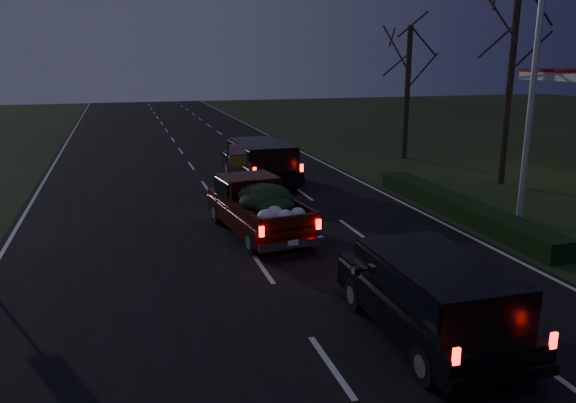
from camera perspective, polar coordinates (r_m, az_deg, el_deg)
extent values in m
plane|color=black|center=(14.75, -2.58, -6.86)|extent=(120.00, 120.00, 0.00)
cube|color=black|center=(14.75, -2.59, -6.82)|extent=(14.00, 120.00, 0.02)
cube|color=black|center=(20.39, 17.00, -0.58)|extent=(1.00, 10.00, 0.60)
cylinder|color=silver|center=(20.00, 23.63, 10.79)|extent=(0.20, 0.20, 9.00)
cylinder|color=black|center=(25.78, 21.61, 10.96)|extent=(0.28, 0.28, 8.50)
cylinder|color=black|center=(31.15, 12.01, 10.67)|extent=(0.28, 0.28, 7.00)
cube|color=#3F0C08|center=(17.53, -3.15, -1.47)|extent=(2.45, 4.88, 0.52)
cube|color=#3F0C08|center=(18.12, -4.13, 1.33)|extent=(1.91, 1.70, 0.84)
cube|color=black|center=(18.10, -4.13, 1.62)|extent=(1.99, 1.62, 0.52)
cube|color=#3F0C08|center=(16.36, -1.65, -1.59)|extent=(2.05, 2.82, 0.06)
ellipsoid|color=black|center=(16.69, -2.12, 0.23)|extent=(1.70, 1.86, 0.56)
cylinder|color=gray|center=(16.94, -5.88, 2.65)|extent=(0.03, 0.03, 1.87)
cube|color=red|center=(16.88, -5.13, 5.30)|extent=(0.49, 0.08, 0.32)
cube|color=gold|center=(16.94, -5.10, 4.05)|extent=(0.49, 0.08, 0.32)
cube|color=black|center=(24.63, -2.90, 3.42)|extent=(2.43, 5.32, 0.65)
cube|color=black|center=(24.24, -2.73, 5.03)|extent=(2.23, 3.90, 0.87)
cube|color=black|center=(24.23, -2.74, 5.23)|extent=(2.34, 3.80, 0.52)
cube|color=black|center=(11.48, 13.99, -10.42)|extent=(1.99, 4.71, 0.59)
cube|color=black|center=(11.03, 14.83, -7.77)|extent=(1.86, 3.44, 0.78)
cube|color=black|center=(11.00, 14.86, -7.39)|extent=(1.96, 3.34, 0.47)
cube|color=black|center=(11.54, 6.88, -6.99)|extent=(0.10, 0.22, 0.16)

